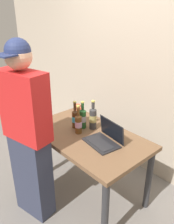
{
  "coord_description": "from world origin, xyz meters",
  "views": [
    {
      "loc": [
        1.52,
        -1.36,
        1.92
      ],
      "look_at": [
        -0.01,
        0.0,
        0.99
      ],
      "focal_mm": 37.12,
      "sensor_mm": 36.0,
      "label": 1
    }
  ],
  "objects_px": {
    "beer_bottle_amber": "(75,118)",
    "coffee_mug": "(78,108)",
    "laptop": "(105,138)",
    "person_figure": "(28,135)",
    "beer_bottle_green": "(93,118)",
    "beer_bottle_dark": "(83,118)",
    "beer_bottle_brown": "(78,123)"
  },
  "relations": [
    {
      "from": "laptop",
      "to": "beer_bottle_amber",
      "type": "relative_size",
      "value": 1.24
    },
    {
      "from": "laptop",
      "to": "beer_bottle_amber",
      "type": "height_order",
      "value": "beer_bottle_amber"
    },
    {
      "from": "beer_bottle_green",
      "to": "person_figure",
      "type": "height_order",
      "value": "person_figure"
    },
    {
      "from": "person_figure",
      "to": "beer_bottle_green",
      "type": "bearing_deg",
      "value": 81.65
    },
    {
      "from": "laptop",
      "to": "beer_bottle_brown",
      "type": "xyz_separation_m",
      "value": [
        -0.31,
        -0.07,
        0.06
      ]
    },
    {
      "from": "beer_bottle_dark",
      "to": "person_figure",
      "type": "height_order",
      "value": "person_figure"
    },
    {
      "from": "beer_bottle_green",
      "to": "coffee_mug",
      "type": "height_order",
      "value": "beer_bottle_green"
    },
    {
      "from": "beer_bottle_brown",
      "to": "person_figure",
      "type": "height_order",
      "value": "person_figure"
    },
    {
      "from": "beer_bottle_amber",
      "to": "beer_bottle_brown",
      "type": "bearing_deg",
      "value": -23.38
    },
    {
      "from": "laptop",
      "to": "coffee_mug",
      "type": "xyz_separation_m",
      "value": [
        -0.72,
        0.26,
        -0.0
      ]
    },
    {
      "from": "beer_bottle_amber",
      "to": "coffee_mug",
      "type": "height_order",
      "value": "beer_bottle_amber"
    },
    {
      "from": "beer_bottle_green",
      "to": "beer_bottle_amber",
      "type": "bearing_deg",
      "value": -138.67
    },
    {
      "from": "person_figure",
      "to": "coffee_mug",
      "type": "distance_m",
      "value": 0.92
    },
    {
      "from": "beer_bottle_dark",
      "to": "beer_bottle_amber",
      "type": "relative_size",
      "value": 0.99
    },
    {
      "from": "laptop",
      "to": "beer_bottle_dark",
      "type": "distance_m",
      "value": 0.38
    },
    {
      "from": "beer_bottle_green",
      "to": "beer_bottle_dark",
      "type": "bearing_deg",
      "value": -143.38
    },
    {
      "from": "beer_bottle_dark",
      "to": "beer_bottle_brown",
      "type": "bearing_deg",
      "value": -61.01
    },
    {
      "from": "beer_bottle_green",
      "to": "beer_bottle_amber",
      "type": "relative_size",
      "value": 1.06
    },
    {
      "from": "person_figure",
      "to": "beer_bottle_dark",
      "type": "bearing_deg",
      "value": 88.76
    },
    {
      "from": "beer_bottle_green",
      "to": "coffee_mug",
      "type": "distance_m",
      "value": 0.47
    },
    {
      "from": "beer_bottle_green",
      "to": "person_figure",
      "type": "relative_size",
      "value": 0.18
    },
    {
      "from": "beer_bottle_green",
      "to": "person_figure",
      "type": "distance_m",
      "value": 0.71
    },
    {
      "from": "laptop",
      "to": "person_figure",
      "type": "relative_size",
      "value": 0.22
    },
    {
      "from": "beer_bottle_amber",
      "to": "person_figure",
      "type": "xyz_separation_m",
      "value": [
        0.04,
        -0.57,
        0.03
      ]
    },
    {
      "from": "beer_bottle_dark",
      "to": "coffee_mug",
      "type": "bearing_deg",
      "value": 147.5
    },
    {
      "from": "beer_bottle_green",
      "to": "coffee_mug",
      "type": "xyz_separation_m",
      "value": [
        -0.44,
        0.16,
        -0.08
      ]
    },
    {
      "from": "beer_bottle_brown",
      "to": "person_figure",
      "type": "distance_m",
      "value": 0.53
    },
    {
      "from": "beer_bottle_amber",
      "to": "coffee_mug",
      "type": "relative_size",
      "value": 2.63
    },
    {
      "from": "beer_bottle_green",
      "to": "coffee_mug",
      "type": "bearing_deg",
      "value": 160.31
    },
    {
      "from": "beer_bottle_brown",
      "to": "beer_bottle_amber",
      "type": "height_order",
      "value": "beer_bottle_brown"
    },
    {
      "from": "beer_bottle_brown",
      "to": "beer_bottle_dark",
      "type": "distance_m",
      "value": 0.12
    },
    {
      "from": "laptop",
      "to": "beer_bottle_brown",
      "type": "distance_m",
      "value": 0.32
    }
  ]
}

